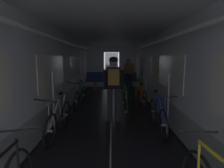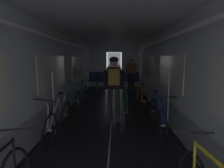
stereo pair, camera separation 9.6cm
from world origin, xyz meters
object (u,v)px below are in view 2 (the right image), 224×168
object	(u,v)px
bench_seat_far_left	(97,79)
bicycle_orange	(141,97)
bench_seat_far_right	(130,79)
bicycle_blue	(158,115)
bicycle_silver	(58,119)
bicycle_teal	(81,96)
person_standing_near_bench	(131,72)
person_cyclist_aisle	(114,82)
bicycle_green_in_aisle	(126,105)

from	to	relation	value
bench_seat_far_left	bicycle_orange	xyz separation A→B (m)	(1.88, -3.73, -0.19)
bench_seat_far_right	bicycle_blue	bearing A→B (deg)	-88.10
bicycle_silver	bench_seat_far_left	bearing A→B (deg)	87.88
bicycle_teal	bicycle_blue	distance (m)	3.01
person_standing_near_bench	person_cyclist_aisle	bearing A→B (deg)	-99.83
bench_seat_far_left	bicycle_green_in_aisle	size ratio (longest dim) A/B	0.58
bench_seat_far_right	bicycle_blue	world-z (taller)	bench_seat_far_right
bicycle_silver	bicycle_orange	bearing A→B (deg)	48.63
bicycle_orange	person_standing_near_bench	xyz separation A→B (m)	(-0.08, 3.36, 0.59)
bicycle_blue	bench_seat_far_left	bearing A→B (deg)	108.87
bicycle_blue	person_standing_near_bench	size ratio (longest dim) A/B	1.00
bench_seat_far_left	person_standing_near_bench	size ratio (longest dim) A/B	0.58
bicycle_teal	bicycle_orange	bearing A→B (deg)	0.32
person_standing_near_bench	bicycle_orange	bearing A→B (deg)	-88.61
bicycle_silver	person_standing_near_bench	bearing A→B (deg)	70.56
bicycle_blue	person_cyclist_aisle	xyz separation A→B (m)	(-1.02, 0.64, 0.69)
bench_seat_far_right	bicycle_teal	bearing A→B (deg)	-117.80
bicycle_blue	bicycle_green_in_aisle	distance (m)	1.13
bicycle_orange	bicycle_green_in_aisle	size ratio (longest dim) A/B	1.00
bench_seat_far_left	person_standing_near_bench	bearing A→B (deg)	-11.79
bicycle_orange	bicycle_blue	world-z (taller)	bicycle_orange
bicycle_orange	person_cyclist_aisle	distance (m)	1.85
bicycle_orange	bicycle_green_in_aisle	bearing A→B (deg)	-115.70
bench_seat_far_right	person_standing_near_bench	distance (m)	0.55
bicycle_silver	person_standing_near_bench	distance (m)	6.13
person_standing_near_bench	bicycle_teal	bearing A→B (deg)	-120.41
bicycle_green_in_aisle	bench_seat_far_right	bearing A→B (deg)	84.31
person_cyclist_aisle	bicycle_green_in_aisle	xyz separation A→B (m)	(0.34, 0.26, -0.69)
bench_seat_far_left	bicycle_silver	world-z (taller)	bench_seat_far_left
bench_seat_far_right	bicycle_green_in_aisle	size ratio (longest dim) A/B	0.58
bicycle_silver	person_standing_near_bench	world-z (taller)	person_standing_near_bench
bicycle_teal	bicycle_blue	bearing A→B (deg)	-43.91
bench_seat_far_right	person_standing_near_bench	world-z (taller)	person_standing_near_bench
bicycle_silver	bicycle_teal	size ratio (longest dim) A/B	1.00
bicycle_blue	person_cyclist_aisle	world-z (taller)	person_cyclist_aisle
person_cyclist_aisle	bicycle_orange	bearing A→B (deg)	57.89
bicycle_green_in_aisle	bicycle_blue	bearing A→B (deg)	-52.89
bicycle_teal	bench_seat_far_left	bearing A→B (deg)	87.34
bicycle_teal	person_cyclist_aisle	world-z (taller)	person_cyclist_aisle
bicycle_silver	person_standing_near_bench	size ratio (longest dim) A/B	1.00
bench_seat_far_right	person_cyclist_aisle	size ratio (longest dim) A/B	0.57
bicycle_orange	bicycle_teal	distance (m)	2.06
bicycle_teal	person_standing_near_bench	size ratio (longest dim) A/B	1.01
bicycle_orange	bicycle_teal	size ratio (longest dim) A/B	1.00
bicycle_silver	person_standing_near_bench	xyz separation A→B (m)	(2.03, 5.75, 0.59)
bicycle_green_in_aisle	bicycle_orange	bearing A→B (deg)	64.30
person_cyclist_aisle	bicycle_blue	bearing A→B (deg)	-31.96
bench_seat_far_left	person_standing_near_bench	distance (m)	1.89
person_cyclist_aisle	person_standing_near_bench	world-z (taller)	person_cyclist_aisle
bench_seat_far_left	bicycle_teal	xyz separation A→B (m)	(-0.17, -3.74, -0.19)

